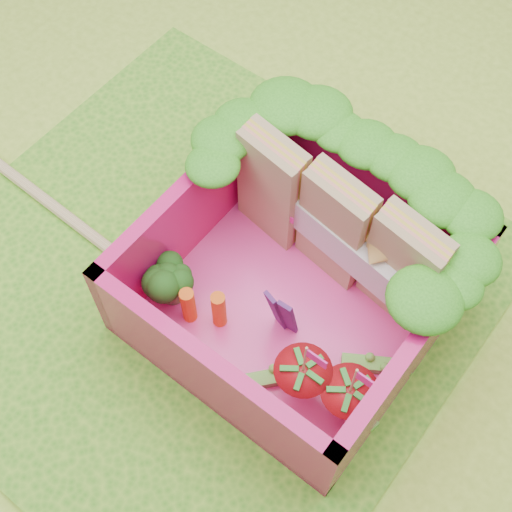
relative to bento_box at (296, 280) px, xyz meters
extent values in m
plane|color=#8EB232|center=(-0.46, -0.18, -0.31)|extent=(14.00, 14.00, 0.00)
cube|color=#499B23|center=(-0.46, -0.18, -0.29)|extent=(2.60, 2.60, 0.03)
cube|color=#FA3F9F|center=(0.00, 0.00, -0.25)|extent=(1.30, 1.30, 0.05)
cube|color=#D51162|center=(0.00, 0.61, 0.00)|extent=(1.30, 0.07, 0.55)
cube|color=#D51162|center=(0.00, -0.62, 0.00)|extent=(1.30, 0.07, 0.55)
cube|color=#D51162|center=(-0.62, 0.00, 0.00)|extent=(0.07, 1.30, 0.55)
cube|color=#D51162|center=(0.62, 0.00, 0.00)|extent=(0.07, 1.30, 0.55)
ellipsoid|color=#2B8217|center=(-0.50, 0.58, 0.33)|extent=(0.30, 0.30, 0.11)
ellipsoid|color=#2B8217|center=(-0.36, 0.58, 0.33)|extent=(0.30, 0.30, 0.11)
ellipsoid|color=#2B8217|center=(-0.21, 0.58, 0.33)|extent=(0.30, 0.30, 0.11)
ellipsoid|color=#2B8217|center=(-0.07, 0.58, 0.33)|extent=(0.30, 0.30, 0.11)
ellipsoid|color=#2B8217|center=(0.07, 0.58, 0.33)|extent=(0.30, 0.30, 0.11)
ellipsoid|color=#2B8217|center=(0.21, 0.58, 0.33)|extent=(0.30, 0.30, 0.11)
ellipsoid|color=#2B8217|center=(0.36, 0.58, 0.33)|extent=(0.30, 0.30, 0.11)
ellipsoid|color=#2B8217|center=(0.50, 0.58, 0.33)|extent=(0.30, 0.30, 0.11)
ellipsoid|color=#2B8217|center=(-0.58, 0.10, 0.33)|extent=(0.27, 0.27, 0.10)
ellipsoid|color=#2B8217|center=(-0.58, 0.24, 0.33)|extent=(0.27, 0.27, 0.10)
ellipsoid|color=#2B8217|center=(-0.58, 0.38, 0.33)|extent=(0.27, 0.27, 0.10)
ellipsoid|color=#2B8217|center=(0.58, 0.10, 0.33)|extent=(0.27, 0.27, 0.10)
ellipsoid|color=#2B8217|center=(0.58, 0.24, 0.33)|extent=(0.27, 0.27, 0.10)
ellipsoid|color=#2B8217|center=(0.58, 0.38, 0.33)|extent=(0.27, 0.27, 0.10)
cube|color=tan|center=(-0.37, 0.31, 0.09)|extent=(0.37, 0.19, 0.63)
cube|color=tan|center=(0.00, 0.31, 0.09)|extent=(0.37, 0.19, 0.63)
cube|color=tan|center=(0.37, 0.31, 0.09)|extent=(0.37, 0.19, 0.63)
cube|color=silver|center=(0.00, 0.31, 0.06)|extent=(1.14, 0.32, 0.20)
cylinder|color=#5C9548|center=(-0.49, -0.33, -0.15)|extent=(0.12, 0.12, 0.14)
ellipsoid|color=#134814|center=(-0.49, -0.33, -0.02)|extent=(0.33, 0.33, 0.12)
cylinder|color=orange|center=(-0.35, -0.37, -0.11)|extent=(0.07, 0.07, 0.24)
cylinder|color=orange|center=(-0.22, -0.30, -0.10)|extent=(0.07, 0.07, 0.25)
cube|color=#4F1B5F|center=(0.01, -0.17, -0.04)|extent=(0.07, 0.04, 0.38)
cube|color=#4F1B5F|center=(0.08, -0.16, -0.04)|extent=(0.07, 0.02, 0.38)
cone|color=red|center=(0.29, -0.34, -0.10)|extent=(0.26, 0.26, 0.26)
cylinder|color=tan|center=(0.29, -0.34, 0.15)|extent=(0.01, 0.01, 0.24)
cube|color=#EF279B|center=(0.34, -0.34, 0.23)|extent=(0.10, 0.01, 0.06)
cone|color=red|center=(0.50, -0.30, -0.10)|extent=(0.26, 0.26, 0.26)
cylinder|color=tan|center=(0.50, -0.30, 0.15)|extent=(0.01, 0.01, 0.24)
cube|color=#EF279B|center=(0.55, -0.30, 0.23)|extent=(0.10, 0.01, 0.06)
cube|color=#5CA734|center=(0.50, -0.04, -0.20)|extent=(0.31, 0.23, 0.05)
cube|color=#5CA734|center=(0.50, -0.26, -0.20)|extent=(0.33, 0.15, 0.05)
cube|color=#5CA734|center=(0.18, -0.35, -0.20)|extent=(0.26, 0.29, 0.05)
cube|color=tan|center=(-1.48, -0.32, -0.25)|extent=(2.14, 0.09, 0.05)
cube|color=tan|center=(-1.42, -0.30, -0.25)|extent=(2.14, 0.09, 0.05)
camera|label=1|loc=(0.81, -1.33, 2.88)|focal=50.00mm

